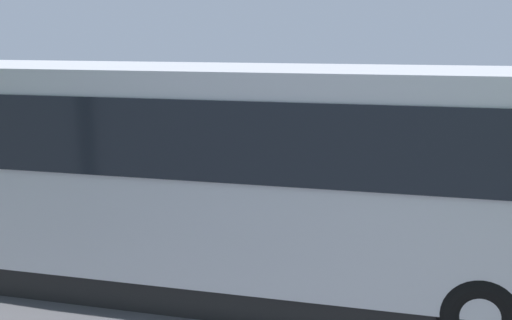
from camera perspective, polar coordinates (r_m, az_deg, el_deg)
ground_plane at (r=14.02m, az=8.16°, el=-4.18°), size 80.00×80.00×0.00m
tour_bus at (r=9.20m, az=-3.78°, el=-1.67°), size 10.35×2.59×3.25m
spectator_far_left at (r=11.56m, az=7.01°, el=-2.14°), size 0.57×0.33×1.74m
spectator_left at (r=11.63m, az=1.98°, el=-1.92°), size 0.57×0.39×1.76m
spectator_centre at (r=11.88m, az=-2.74°, el=-1.58°), size 0.58×0.38×1.77m
spectator_right at (r=11.88m, az=-7.32°, el=-2.05°), size 0.57×0.38×1.67m
parked_motorcycle_silver at (r=11.05m, az=1.19°, el=-5.67°), size 2.05×0.58×0.99m
stunt_motorcycle at (r=15.87m, az=-2.10°, el=1.46°), size 2.02×0.58×1.70m
traffic_cone at (r=14.93m, az=4.47°, el=-1.93°), size 0.34×0.34×0.63m
bay_line_b at (r=15.00m, az=16.94°, el=-3.52°), size 0.32×4.80×0.01m
bay_line_c at (r=15.14m, az=6.48°, el=-2.96°), size 0.26×3.63×0.01m
bay_line_d at (r=15.77m, az=-3.45°, el=-2.34°), size 0.30×4.42×0.01m
bay_line_e at (r=16.83m, az=-12.37°, el=-1.72°), size 0.31×4.58×0.01m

